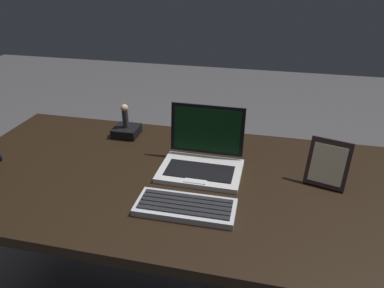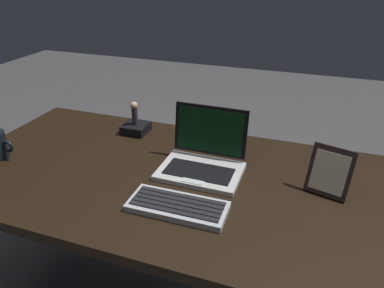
{
  "view_description": "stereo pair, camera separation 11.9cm",
  "coord_description": "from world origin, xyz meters",
  "px_view_note": "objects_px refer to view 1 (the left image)",
  "views": [
    {
      "loc": [
        0.29,
        -0.99,
        1.39
      ],
      "look_at": [
        0.05,
        0.04,
        0.84
      ],
      "focal_mm": 33.16,
      "sensor_mm": 36.0,
      "label": 1
    },
    {
      "loc": [
        0.4,
        -0.95,
        1.39
      ],
      "look_at": [
        0.05,
        0.04,
        0.84
      ],
      "focal_mm": 33.16,
      "sensor_mm": 36.0,
      "label": 2
    }
  ],
  "objects_px": {
    "figurine_stand": "(127,131)",
    "figurine": "(125,115)",
    "laptop_front": "(202,159)",
    "external_keyboard": "(185,207)",
    "photo_frame": "(328,164)"
  },
  "relations": [
    {
      "from": "external_keyboard",
      "to": "photo_frame",
      "type": "distance_m",
      "value": 0.48
    },
    {
      "from": "photo_frame",
      "to": "external_keyboard",
      "type": "bearing_deg",
      "value": -150.51
    },
    {
      "from": "external_keyboard",
      "to": "figurine",
      "type": "relative_size",
      "value": 2.95
    },
    {
      "from": "figurine_stand",
      "to": "figurine",
      "type": "height_order",
      "value": "figurine"
    },
    {
      "from": "laptop_front",
      "to": "external_keyboard",
      "type": "relative_size",
      "value": 0.96
    },
    {
      "from": "laptop_front",
      "to": "external_keyboard",
      "type": "height_order",
      "value": "laptop_front"
    },
    {
      "from": "figurine",
      "to": "photo_frame",
      "type": "bearing_deg",
      "value": -14.55
    },
    {
      "from": "laptop_front",
      "to": "figurine",
      "type": "bearing_deg",
      "value": 151.84
    },
    {
      "from": "figurine_stand",
      "to": "laptop_front",
      "type": "bearing_deg",
      "value": -28.16
    },
    {
      "from": "laptop_front",
      "to": "figurine_stand",
      "type": "distance_m",
      "value": 0.41
    },
    {
      "from": "photo_frame",
      "to": "figurine",
      "type": "distance_m",
      "value": 0.8
    },
    {
      "from": "external_keyboard",
      "to": "figurine_stand",
      "type": "xyz_separation_m",
      "value": [
        -0.36,
        0.44,
        0.01
      ]
    },
    {
      "from": "figurine_stand",
      "to": "figurine",
      "type": "bearing_deg",
      "value": 0.0
    },
    {
      "from": "photo_frame",
      "to": "figurine",
      "type": "bearing_deg",
      "value": 165.45
    },
    {
      "from": "external_keyboard",
      "to": "figurine",
      "type": "bearing_deg",
      "value": 129.73
    }
  ]
}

